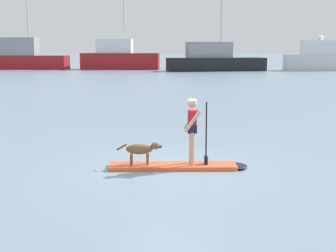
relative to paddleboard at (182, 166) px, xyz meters
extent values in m
plane|color=gray|center=(-0.23, 0.02, -0.05)|extent=(400.00, 400.00, 0.00)
cube|color=#E55933|center=(-0.23, 0.02, 0.00)|extent=(3.19, 1.03, 0.10)
ellipsoid|color=black|center=(1.33, -0.14, 0.00)|extent=(0.63, 0.73, 0.10)
cylinder|color=tan|center=(0.25, 0.10, 0.46)|extent=(0.12, 0.12, 0.82)
cylinder|color=tan|center=(0.23, -0.15, 0.46)|extent=(0.12, 0.12, 0.82)
cube|color=black|center=(0.24, -0.02, 0.95)|extent=(0.26, 0.38, 0.20)
cube|color=#B21E2D|center=(0.24, -0.02, 1.13)|extent=(0.23, 0.36, 0.53)
sphere|color=tan|center=(0.24, -0.02, 1.57)|extent=(0.22, 0.22, 0.22)
ellipsoid|color=white|center=(0.24, -0.02, 1.63)|extent=(0.23, 0.23, 0.11)
cylinder|color=tan|center=(0.26, 0.16, 1.15)|extent=(0.42, 0.13, 0.54)
cylinder|color=tan|center=(0.22, -0.21, 1.15)|extent=(0.42, 0.13, 0.54)
cylinder|color=black|center=(0.59, -0.06, 0.82)|extent=(0.04, 0.04, 1.55)
cube|color=black|center=(0.59, -0.06, 0.15)|extent=(0.10, 0.19, 0.20)
ellipsoid|color=brown|center=(-1.05, 0.11, 0.44)|extent=(0.69, 0.29, 0.26)
ellipsoid|color=brown|center=(-0.65, 0.07, 0.52)|extent=(0.24, 0.18, 0.18)
ellipsoid|color=#503923|center=(-0.54, 0.06, 0.50)|extent=(0.13, 0.09, 0.08)
cylinder|color=brown|center=(-1.48, 0.15, 0.49)|extent=(0.27, 0.08, 0.18)
cylinder|color=brown|center=(-0.84, 0.16, 0.18)|extent=(0.07, 0.07, 0.26)
cylinder|color=brown|center=(-0.85, 0.01, 0.18)|extent=(0.07, 0.07, 0.26)
cylinder|color=brown|center=(-1.24, 0.20, 0.18)|extent=(0.07, 0.07, 0.26)
cylinder|color=brown|center=(-1.25, 0.05, 0.18)|extent=(0.07, 0.07, 0.26)
cube|color=maroon|center=(-12.73, 57.12, 0.86)|extent=(11.82, 5.18, 1.82)
cube|color=gray|center=(-13.59, 57.12, 2.96)|extent=(5.50, 3.13, 2.38)
cylinder|color=silver|center=(-12.16, 57.12, 6.60)|extent=(0.20, 0.20, 9.65)
cylinder|color=silver|center=(-13.59, 57.12, 2.97)|extent=(3.96, 1.02, 0.14)
cube|color=maroon|center=(-0.03, 55.40, 1.02)|extent=(10.70, 5.19, 2.14)
cube|color=silver|center=(-0.79, 55.40, 3.01)|extent=(4.99, 3.39, 1.84)
cylinder|color=silver|center=(0.49, 55.40, 7.56)|extent=(0.20, 0.20, 10.95)
cylinder|color=silver|center=(-0.79, 55.40, 3.29)|extent=(3.57, 0.73, 0.14)
cube|color=black|center=(11.62, 49.26, 0.76)|extent=(12.24, 3.96, 1.62)
cube|color=gray|center=(10.72, 49.26, 2.54)|extent=(5.56, 2.79, 1.94)
cylinder|color=silver|center=(12.23, 49.26, 6.74)|extent=(0.20, 0.20, 10.34)
cylinder|color=silver|center=(10.72, 49.26, 2.77)|extent=(4.23, 0.35, 0.14)
cube|color=silver|center=(25.54, 48.73, 0.96)|extent=(10.31, 3.85, 2.01)
cube|color=silver|center=(24.78, 48.73, 2.83)|extent=(4.74, 2.50, 1.73)
ellipsoid|color=white|center=(24.78, 48.73, 4.05)|extent=(0.90, 0.90, 0.60)
camera|label=1|loc=(-1.79, -11.89, 2.93)|focal=53.22mm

